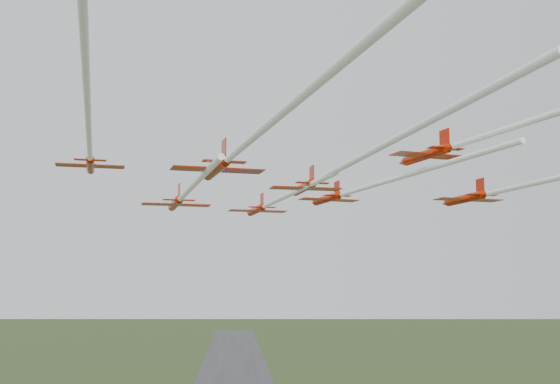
{
  "coord_description": "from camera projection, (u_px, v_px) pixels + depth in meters",
  "views": [
    {
      "loc": [
        -0.4,
        -99.76,
        44.93
      ],
      "look_at": [
        5.84,
        -3.14,
        58.1
      ],
      "focal_mm": 45.0,
      "sensor_mm": 36.0,
      "label": 1
    }
  ],
  "objects": [
    {
      "name": "jet_row2_left",
      "position": [
        182.0,
        196.0,
        92.49
      ],
      "size": [
        12.43,
        44.0,
        2.91
      ],
      "rotation": [
        0.0,
        0.0,
        0.19
      ],
      "color": "#AE1700"
    },
    {
      "name": "jet_row4_left",
      "position": [
        259.0,
        132.0,
        55.81
      ],
      "size": [
        18.47,
        67.58,
        2.87
      ],
      "rotation": [
        0.0,
        0.0,
        0.22
      ],
      "color": "#AE1700"
    },
    {
      "name": "jet_lead",
      "position": [
        270.0,
        204.0,
        110.3
      ],
      "size": [
        13.15,
        47.37,
        2.94
      ],
      "rotation": [
        0.0,
        0.0,
        0.19
      ],
      "color": "#AE1700"
    },
    {
      "name": "jet_row3_mid",
      "position": [
        340.0,
        169.0,
        78.44
      ],
      "size": [
        14.14,
        62.01,
        2.83
      ],
      "rotation": [
        0.0,
        0.0,
        0.16
      ],
      "color": "#AE1700"
    },
    {
      "name": "jet_row3_left",
      "position": [
        89.0,
        139.0,
        68.33
      ],
      "size": [
        14.16,
        57.24,
        2.37
      ],
      "rotation": [
        0.0,
        0.0,
        0.19
      ],
      "color": "#AE1700"
    },
    {
      "name": "jet_row4_right",
      "position": [
        489.0,
        134.0,
        69.74
      ],
      "size": [
        17.93,
        50.29,
        2.74
      ],
      "rotation": [
        0.0,
        0.0,
        0.29
      ],
      "color": "#AE1700"
    },
    {
      "name": "jet_row3_right",
      "position": [
        526.0,
        185.0,
        83.66
      ],
      "size": [
        16.16,
        56.93,
        2.81
      ],
      "rotation": [
        0.0,
        0.0,
        0.22
      ],
      "color": "#AE1700"
    },
    {
      "name": "jet_row2_right",
      "position": [
        360.0,
        189.0,
        95.36
      ],
      "size": [
        17.0,
        49.97,
        2.71
      ],
      "rotation": [
        0.0,
        0.0,
        0.27
      ],
      "color": "#AE1700"
    }
  ]
}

